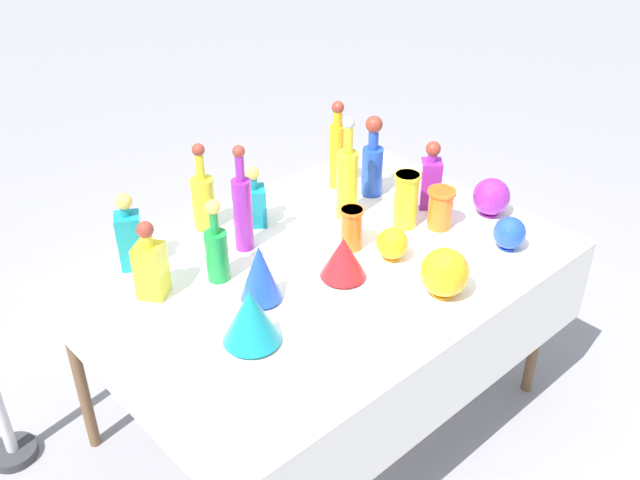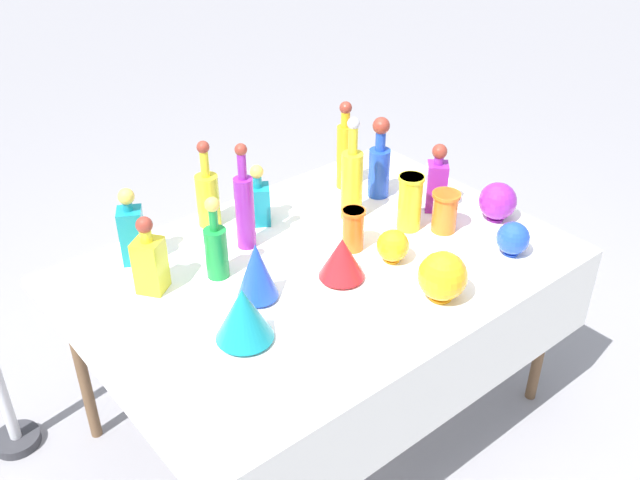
# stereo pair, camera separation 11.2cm
# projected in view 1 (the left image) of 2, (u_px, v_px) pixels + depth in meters

# --- Properties ---
(ground_plane) EXTENTS (40.00, 40.00, 0.00)m
(ground_plane) POSITION_uv_depth(u_px,v_px,m) (320.00, 414.00, 2.96)
(ground_plane) COLOR gray
(display_table) EXTENTS (1.72, 1.19, 0.76)m
(display_table) POSITION_uv_depth(u_px,v_px,m) (328.00, 281.00, 2.56)
(display_table) COLOR white
(display_table) RESTS_ON ground
(tall_bottle_0) EXTENTS (0.07, 0.07, 0.41)m
(tall_bottle_0) POSITION_uv_depth(u_px,v_px,m) (243.00, 209.00, 2.56)
(tall_bottle_0) COLOR purple
(tall_bottle_0) RESTS_ON display_table
(tall_bottle_1) EXTENTS (0.09, 0.09, 0.35)m
(tall_bottle_1) POSITION_uv_depth(u_px,v_px,m) (203.00, 198.00, 2.70)
(tall_bottle_1) COLOR yellow
(tall_bottle_1) RESTS_ON display_table
(tall_bottle_2) EXTENTS (0.08, 0.08, 0.31)m
(tall_bottle_2) POSITION_uv_depth(u_px,v_px,m) (217.00, 250.00, 2.41)
(tall_bottle_2) COLOR #198C38
(tall_bottle_2) RESTS_ON display_table
(tall_bottle_3) EXTENTS (0.09, 0.09, 0.35)m
(tall_bottle_3) POSITION_uv_depth(u_px,v_px,m) (372.00, 162.00, 2.92)
(tall_bottle_3) COLOR blue
(tall_bottle_3) RESTS_ON display_table
(tall_bottle_4) EXTENTS (0.08, 0.08, 0.42)m
(tall_bottle_4) POSITION_uv_depth(u_px,v_px,m) (347.00, 180.00, 2.75)
(tall_bottle_4) COLOR yellow
(tall_bottle_4) RESTS_ON display_table
(tall_bottle_5) EXTENTS (0.07, 0.07, 0.38)m
(tall_bottle_5) POSITION_uv_depth(u_px,v_px,m) (337.00, 150.00, 2.97)
(tall_bottle_5) COLOR orange
(tall_bottle_5) RESTS_ON display_table
(square_decanter_0) EXTENTS (0.11, 0.11, 0.29)m
(square_decanter_0) POSITION_uv_depth(u_px,v_px,m) (430.00, 178.00, 2.84)
(square_decanter_0) COLOR purple
(square_decanter_0) RESTS_ON display_table
(square_decanter_1) EXTENTS (0.12, 0.12, 0.25)m
(square_decanter_1) POSITION_uv_depth(u_px,v_px,m) (253.00, 202.00, 2.74)
(square_decanter_1) COLOR teal
(square_decanter_1) RESTS_ON display_table
(square_decanter_2) EXTENTS (0.12, 0.12, 0.29)m
(square_decanter_2) POSITION_uv_depth(u_px,v_px,m) (130.00, 236.00, 2.48)
(square_decanter_2) COLOR teal
(square_decanter_2) RESTS_ON display_table
(square_decanter_3) EXTENTS (0.13, 0.13, 0.28)m
(square_decanter_3) POSITION_uv_depth(u_px,v_px,m) (151.00, 265.00, 2.34)
(square_decanter_3) COLOR yellow
(square_decanter_3) RESTS_ON display_table
(slender_vase_0) EXTENTS (0.10, 0.10, 0.22)m
(slender_vase_0) POSITION_uv_depth(u_px,v_px,m) (406.00, 199.00, 2.71)
(slender_vase_0) COLOR yellow
(slender_vase_0) RESTS_ON display_table
(slender_vase_1) EXTENTS (0.11, 0.11, 0.16)m
(slender_vase_1) POSITION_uv_depth(u_px,v_px,m) (441.00, 207.00, 2.72)
(slender_vase_1) COLOR orange
(slender_vase_1) RESTS_ON display_table
(slender_vase_2) EXTENTS (0.09, 0.09, 0.16)m
(slender_vase_2) POSITION_uv_depth(u_px,v_px,m) (352.00, 227.00, 2.59)
(slender_vase_2) COLOR orange
(slender_vase_2) RESTS_ON display_table
(fluted_vase_0) EXTENTS (0.16, 0.16, 0.16)m
(fluted_vase_0) POSITION_uv_depth(u_px,v_px,m) (344.00, 257.00, 2.44)
(fluted_vase_0) COLOR red
(fluted_vase_0) RESTS_ON display_table
(fluted_vase_1) EXTENTS (0.14, 0.14, 0.21)m
(fluted_vase_1) POSITION_uv_depth(u_px,v_px,m) (260.00, 272.00, 2.31)
(fluted_vase_1) COLOR blue
(fluted_vase_1) RESTS_ON display_table
(fluted_vase_2) EXTENTS (0.18, 0.18, 0.19)m
(fluted_vase_2) POSITION_uv_depth(u_px,v_px,m) (251.00, 316.00, 2.14)
(fluted_vase_2) COLOR teal
(fluted_vase_2) RESTS_ON display_table
(round_bowl_0) EXTENTS (0.12, 0.12, 0.13)m
(round_bowl_0) POSITION_uv_depth(u_px,v_px,m) (509.00, 233.00, 2.60)
(round_bowl_0) COLOR blue
(round_bowl_0) RESTS_ON display_table
(round_bowl_1) EXTENTS (0.15, 0.15, 0.16)m
(round_bowl_1) POSITION_uv_depth(u_px,v_px,m) (491.00, 197.00, 2.81)
(round_bowl_1) COLOR purple
(round_bowl_1) RESTS_ON display_table
(round_bowl_2) EXTENTS (0.17, 0.17, 0.17)m
(round_bowl_2) POSITION_uv_depth(u_px,v_px,m) (445.00, 272.00, 2.35)
(round_bowl_2) COLOR orange
(round_bowl_2) RESTS_ON display_table
(round_bowl_3) EXTENTS (0.12, 0.12, 0.12)m
(round_bowl_3) POSITION_uv_depth(u_px,v_px,m) (392.00, 244.00, 2.55)
(round_bowl_3) COLOR orange
(round_bowl_3) RESTS_ON display_table
(price_tag_left) EXTENTS (0.06, 0.03, 0.04)m
(price_tag_left) POSITION_uv_depth(u_px,v_px,m) (426.00, 330.00, 2.21)
(price_tag_left) COLOR white
(price_tag_left) RESTS_ON display_table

